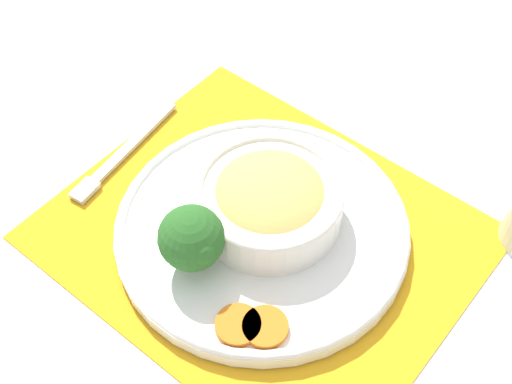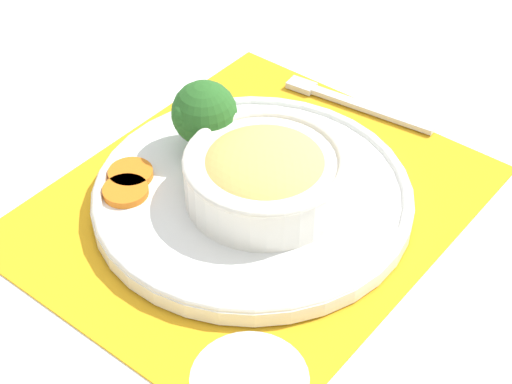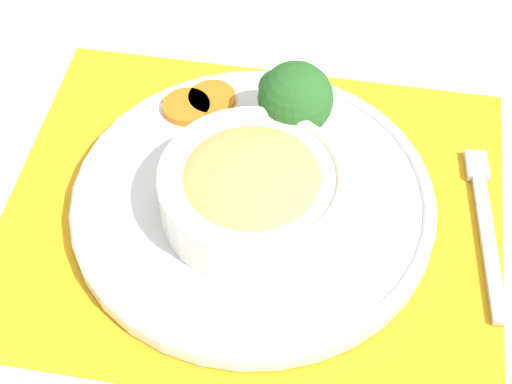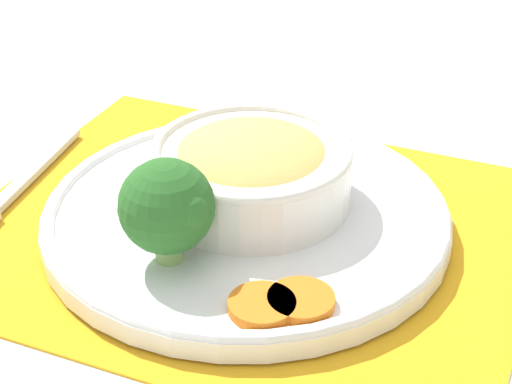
% 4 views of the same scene
% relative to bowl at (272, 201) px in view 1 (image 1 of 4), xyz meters
% --- Properties ---
extents(ground_plane, '(4.00, 4.00, 0.00)m').
position_rel_bowl_xyz_m(ground_plane, '(0.00, 0.01, -0.05)').
color(ground_plane, white).
extents(placemat, '(0.47, 0.41, 0.00)m').
position_rel_bowl_xyz_m(placemat, '(0.00, 0.01, -0.05)').
color(placemat, orange).
rests_on(placemat, ground_plane).
extents(plate, '(0.32, 0.32, 0.02)m').
position_rel_bowl_xyz_m(plate, '(0.00, 0.01, -0.03)').
color(plate, white).
rests_on(plate, placemat).
extents(bowl, '(0.16, 0.16, 0.06)m').
position_rel_bowl_xyz_m(bowl, '(0.00, 0.00, 0.00)').
color(bowl, silver).
rests_on(bowl, plate).
extents(broccoli_floret, '(0.07, 0.07, 0.08)m').
position_rel_bowl_xyz_m(broccoli_floret, '(0.03, 0.09, 0.01)').
color(broccoli_floret, '#84AD5B').
rests_on(broccoli_floret, plate).
extents(carrot_slice_near, '(0.05, 0.05, 0.01)m').
position_rel_bowl_xyz_m(carrot_slice_near, '(-0.04, 0.13, -0.03)').
color(carrot_slice_near, orange).
rests_on(carrot_slice_near, plate).
extents(carrot_slice_middle, '(0.05, 0.05, 0.01)m').
position_rel_bowl_xyz_m(carrot_slice_middle, '(-0.07, 0.12, -0.03)').
color(carrot_slice_middle, orange).
rests_on(carrot_slice_middle, plate).
extents(fork, '(0.02, 0.18, 0.01)m').
position_rel_bowl_xyz_m(fork, '(0.21, 0.02, -0.04)').
color(fork, '#B7B7BC').
rests_on(fork, placemat).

